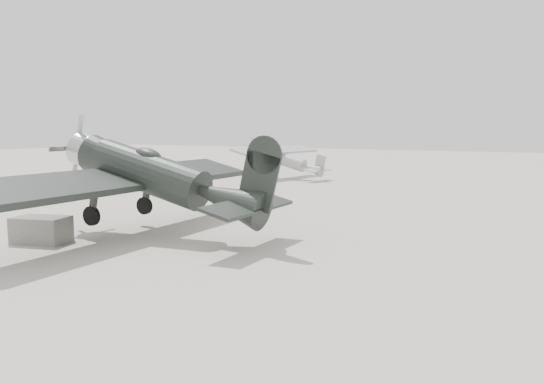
# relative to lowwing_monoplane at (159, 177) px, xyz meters

# --- Properties ---
(ground) EXTENTS (160.00, 160.00, 0.00)m
(ground) POSITION_rel_lowwing_monoplane_xyz_m (1.27, -0.66, -2.13)
(ground) COLOR #A49C92
(ground) RESTS_ON ground
(lowwing_monoplane) EXTENTS (8.96, 12.46, 4.03)m
(lowwing_monoplane) POSITION_rel_lowwing_monoplane_xyz_m (0.00, 0.00, 0.00)
(lowwing_monoplane) COLOR black
(lowwing_monoplane) RESTS_ON ground
(highwing_monoplane) EXTENTS (6.91, 9.73, 2.75)m
(highwing_monoplane) POSITION_rel_lowwing_monoplane_xyz_m (-6.73, 21.50, -0.41)
(highwing_monoplane) COLOR gray
(highwing_monoplane) RESTS_ON ground
(equipment_block) EXTENTS (2.02, 1.57, 0.89)m
(equipment_block) POSITION_rel_lowwing_monoplane_xyz_m (-2.78, -2.84, -1.69)
(equipment_block) COLOR #62605B
(equipment_block) RESTS_ON ground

